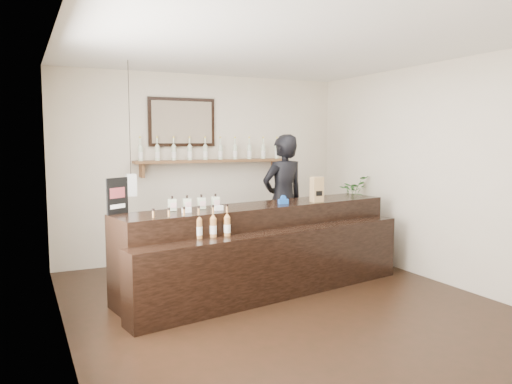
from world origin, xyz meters
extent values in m
plane|color=black|center=(0.00, 0.00, 0.00)|extent=(5.00, 5.00, 0.00)
plane|color=beige|center=(0.00, 2.50, 1.40)|extent=(4.50, 0.00, 4.50)
plane|color=beige|center=(0.00, -2.50, 1.40)|extent=(4.50, 0.00, 4.50)
plane|color=beige|center=(-2.25, 0.00, 1.40)|extent=(0.00, 5.00, 5.00)
plane|color=beige|center=(2.25, 0.00, 1.40)|extent=(0.00, 5.00, 5.00)
plane|color=white|center=(0.00, 0.00, 2.80)|extent=(5.00, 5.00, 0.00)
cube|color=brown|center=(0.10, 2.37, 1.50)|extent=(2.40, 0.25, 0.04)
cube|color=brown|center=(-0.98, 2.40, 1.38)|extent=(0.04, 0.20, 0.20)
cube|color=brown|center=(1.18, 2.40, 1.38)|extent=(0.04, 0.20, 0.20)
cube|color=black|center=(-0.35, 2.47, 2.08)|extent=(1.02, 0.04, 0.72)
cube|color=#4E4232|center=(-0.35, 2.44, 2.08)|extent=(0.92, 0.01, 0.62)
cube|color=white|center=(-1.30, 1.60, 1.25)|extent=(0.12, 0.12, 0.28)
cylinder|color=black|center=(-1.30, 1.60, 2.09)|extent=(0.01, 0.01, 1.41)
cylinder|color=beige|center=(-1.00, 2.37, 1.62)|extent=(0.07, 0.07, 0.20)
cone|color=beige|center=(-1.00, 2.37, 1.75)|extent=(0.07, 0.07, 0.05)
cylinder|color=beige|center=(-1.00, 2.37, 1.81)|extent=(0.02, 0.02, 0.07)
cylinder|color=gold|center=(-1.00, 2.37, 1.86)|extent=(0.03, 0.03, 0.02)
cylinder|color=white|center=(-1.00, 2.37, 1.60)|extent=(0.07, 0.07, 0.09)
cylinder|color=beige|center=(-0.76, 2.37, 1.62)|extent=(0.07, 0.07, 0.20)
cone|color=beige|center=(-0.76, 2.37, 1.75)|extent=(0.07, 0.07, 0.05)
cylinder|color=beige|center=(-0.76, 2.37, 1.81)|extent=(0.02, 0.02, 0.07)
cylinder|color=gold|center=(-0.76, 2.37, 1.86)|extent=(0.03, 0.03, 0.02)
cylinder|color=white|center=(-0.76, 2.37, 1.60)|extent=(0.07, 0.07, 0.09)
cylinder|color=beige|center=(-0.51, 2.37, 1.62)|extent=(0.07, 0.07, 0.20)
cone|color=beige|center=(-0.51, 2.37, 1.75)|extent=(0.07, 0.07, 0.05)
cylinder|color=beige|center=(-0.51, 2.37, 1.81)|extent=(0.02, 0.02, 0.07)
cylinder|color=gold|center=(-0.51, 2.37, 1.86)|extent=(0.03, 0.03, 0.02)
cylinder|color=white|center=(-0.51, 2.37, 1.60)|extent=(0.07, 0.07, 0.09)
cylinder|color=beige|center=(-0.27, 2.37, 1.62)|extent=(0.07, 0.07, 0.20)
cone|color=beige|center=(-0.27, 2.37, 1.75)|extent=(0.07, 0.07, 0.05)
cylinder|color=beige|center=(-0.27, 2.37, 1.81)|extent=(0.02, 0.02, 0.07)
cylinder|color=gold|center=(-0.27, 2.37, 1.86)|extent=(0.03, 0.03, 0.02)
cylinder|color=white|center=(-0.27, 2.37, 1.60)|extent=(0.07, 0.07, 0.09)
cylinder|color=beige|center=(-0.02, 2.37, 1.62)|extent=(0.07, 0.07, 0.20)
cone|color=beige|center=(-0.02, 2.37, 1.75)|extent=(0.07, 0.07, 0.05)
cylinder|color=beige|center=(-0.02, 2.37, 1.81)|extent=(0.02, 0.02, 0.07)
cylinder|color=gold|center=(-0.02, 2.37, 1.86)|extent=(0.03, 0.03, 0.02)
cylinder|color=white|center=(-0.02, 2.37, 1.60)|extent=(0.07, 0.07, 0.09)
cylinder|color=beige|center=(0.22, 2.37, 1.62)|extent=(0.07, 0.07, 0.20)
cone|color=beige|center=(0.22, 2.37, 1.75)|extent=(0.07, 0.07, 0.05)
cylinder|color=beige|center=(0.22, 2.37, 1.81)|extent=(0.02, 0.02, 0.07)
cylinder|color=gold|center=(0.22, 2.37, 1.86)|extent=(0.03, 0.03, 0.02)
cylinder|color=white|center=(0.22, 2.37, 1.60)|extent=(0.07, 0.07, 0.09)
cylinder|color=beige|center=(0.47, 2.37, 1.62)|extent=(0.07, 0.07, 0.20)
cone|color=beige|center=(0.47, 2.37, 1.75)|extent=(0.07, 0.07, 0.05)
cylinder|color=beige|center=(0.47, 2.37, 1.81)|extent=(0.02, 0.02, 0.07)
cylinder|color=gold|center=(0.47, 2.37, 1.86)|extent=(0.03, 0.03, 0.02)
cylinder|color=white|center=(0.47, 2.37, 1.60)|extent=(0.07, 0.07, 0.09)
cylinder|color=beige|center=(0.71, 2.37, 1.62)|extent=(0.07, 0.07, 0.20)
cone|color=beige|center=(0.71, 2.37, 1.75)|extent=(0.07, 0.07, 0.05)
cylinder|color=beige|center=(0.71, 2.37, 1.81)|extent=(0.02, 0.02, 0.07)
cylinder|color=gold|center=(0.71, 2.37, 1.86)|extent=(0.03, 0.03, 0.02)
cylinder|color=white|center=(0.71, 2.37, 1.60)|extent=(0.07, 0.07, 0.09)
cylinder|color=beige|center=(0.96, 2.37, 1.62)|extent=(0.07, 0.07, 0.20)
cone|color=beige|center=(0.96, 2.37, 1.75)|extent=(0.07, 0.07, 0.05)
cylinder|color=beige|center=(0.96, 2.37, 1.81)|extent=(0.02, 0.02, 0.07)
cylinder|color=gold|center=(0.96, 2.37, 1.86)|extent=(0.03, 0.03, 0.02)
cylinder|color=white|center=(0.96, 2.37, 1.60)|extent=(0.07, 0.07, 0.09)
cylinder|color=beige|center=(1.20, 2.37, 1.62)|extent=(0.07, 0.07, 0.20)
cone|color=beige|center=(1.20, 2.37, 1.75)|extent=(0.07, 0.07, 0.05)
cylinder|color=beige|center=(1.20, 2.37, 1.81)|extent=(0.02, 0.02, 0.07)
cylinder|color=gold|center=(1.20, 2.37, 1.86)|extent=(0.03, 0.03, 0.02)
cylinder|color=white|center=(1.20, 2.37, 1.60)|extent=(0.07, 0.07, 0.09)
cube|color=black|center=(0.09, 0.70, 0.51)|extent=(3.73, 1.27, 1.03)
cube|color=black|center=(0.09, 0.21, 0.39)|extent=(3.67, 0.95, 0.78)
cube|color=white|center=(-0.94, 0.46, 1.05)|extent=(0.10, 0.04, 0.05)
cube|color=white|center=(-0.56, 0.46, 1.05)|extent=(0.10, 0.04, 0.05)
cube|color=#DDE38A|center=(-1.62, 0.21, 0.84)|extent=(0.12, 0.12, 0.12)
cube|color=#DDE38A|center=(-1.62, 0.21, 0.96)|extent=(0.12, 0.12, 0.12)
cube|color=beige|center=(-1.04, 0.65, 1.10)|extent=(0.08, 0.08, 0.13)
cube|color=beige|center=(-1.04, 0.60, 1.10)|extent=(0.07, 0.00, 0.06)
cylinder|color=black|center=(-1.04, 0.65, 1.18)|extent=(0.02, 0.02, 0.03)
cube|color=beige|center=(-0.87, 0.65, 1.10)|extent=(0.08, 0.08, 0.13)
cube|color=beige|center=(-0.87, 0.60, 1.10)|extent=(0.07, 0.00, 0.06)
cylinder|color=black|center=(-0.87, 0.65, 1.18)|extent=(0.02, 0.02, 0.03)
cube|color=beige|center=(-0.70, 0.65, 1.10)|extent=(0.08, 0.08, 0.13)
cube|color=beige|center=(-0.70, 0.60, 1.10)|extent=(0.07, 0.00, 0.06)
cylinder|color=black|center=(-0.70, 0.65, 1.18)|extent=(0.02, 0.02, 0.03)
cube|color=beige|center=(-0.53, 0.65, 1.10)|extent=(0.08, 0.08, 0.13)
cube|color=beige|center=(-0.53, 0.60, 1.10)|extent=(0.07, 0.00, 0.06)
cylinder|color=black|center=(-0.53, 0.65, 1.18)|extent=(0.02, 0.02, 0.03)
cylinder|color=#AB7039|center=(-1.37, 0.21, 0.88)|extent=(0.07, 0.07, 0.20)
cone|color=#AB7039|center=(-1.37, 0.21, 1.01)|extent=(0.07, 0.07, 0.05)
cylinder|color=#AB7039|center=(-1.37, 0.21, 1.07)|extent=(0.02, 0.02, 0.07)
cylinder|color=black|center=(-1.37, 0.21, 1.11)|extent=(0.03, 0.03, 0.02)
cylinder|color=white|center=(-1.37, 0.21, 0.86)|extent=(0.07, 0.07, 0.09)
cylinder|color=#AB7039|center=(-1.21, 0.21, 0.88)|extent=(0.07, 0.07, 0.20)
cone|color=#AB7039|center=(-1.21, 0.21, 1.01)|extent=(0.07, 0.07, 0.05)
cylinder|color=#AB7039|center=(-1.21, 0.21, 1.07)|extent=(0.02, 0.02, 0.07)
cylinder|color=black|center=(-1.21, 0.21, 1.11)|extent=(0.03, 0.03, 0.02)
cylinder|color=white|center=(-1.21, 0.21, 0.86)|extent=(0.07, 0.07, 0.09)
cylinder|color=#AB7039|center=(-1.04, 0.21, 0.88)|extent=(0.07, 0.07, 0.20)
cone|color=#AB7039|center=(-1.04, 0.21, 1.01)|extent=(0.07, 0.07, 0.05)
cylinder|color=#AB7039|center=(-1.04, 0.21, 1.07)|extent=(0.02, 0.02, 0.07)
cylinder|color=black|center=(-1.04, 0.21, 1.11)|extent=(0.03, 0.03, 0.02)
cylinder|color=white|center=(-1.04, 0.21, 0.86)|extent=(0.07, 0.07, 0.09)
cylinder|color=#AB7039|center=(-0.88, 0.21, 0.88)|extent=(0.07, 0.07, 0.20)
cone|color=#AB7039|center=(-0.88, 0.21, 1.01)|extent=(0.07, 0.07, 0.05)
cylinder|color=#AB7039|center=(-0.88, 0.21, 1.07)|extent=(0.02, 0.02, 0.07)
cylinder|color=black|center=(-0.88, 0.21, 1.11)|extent=(0.03, 0.03, 0.02)
cylinder|color=white|center=(-0.88, 0.21, 0.86)|extent=(0.07, 0.07, 0.09)
cylinder|color=#AB7039|center=(-0.72, 0.21, 0.88)|extent=(0.07, 0.07, 0.20)
cone|color=#AB7039|center=(-0.72, 0.21, 1.01)|extent=(0.07, 0.07, 0.05)
cylinder|color=#AB7039|center=(-0.72, 0.21, 1.07)|extent=(0.02, 0.02, 0.07)
cylinder|color=black|center=(-0.72, 0.21, 1.11)|extent=(0.03, 0.03, 0.02)
cylinder|color=white|center=(-0.72, 0.21, 0.86)|extent=(0.07, 0.07, 0.09)
cylinder|color=#AB7039|center=(-0.56, 0.21, 0.88)|extent=(0.07, 0.07, 0.20)
cone|color=#AB7039|center=(-0.56, 0.21, 1.01)|extent=(0.07, 0.07, 0.05)
cylinder|color=#AB7039|center=(-0.56, 0.21, 1.07)|extent=(0.02, 0.02, 0.07)
cylinder|color=black|center=(-0.56, 0.21, 1.11)|extent=(0.03, 0.03, 0.02)
cylinder|color=white|center=(-0.56, 0.21, 0.86)|extent=(0.07, 0.07, 0.09)
cube|color=black|center=(-1.64, 0.68, 1.22)|extent=(0.25, 0.16, 0.39)
cube|color=maroon|center=(-1.64, 0.67, 1.25)|extent=(0.18, 0.10, 0.11)
cube|color=white|center=(-1.64, 0.67, 1.11)|extent=(0.18, 0.10, 0.04)
cube|color=#A3804F|center=(0.86, 0.64, 1.19)|extent=(0.15, 0.11, 0.32)
cube|color=black|center=(0.86, 0.58, 1.14)|extent=(0.09, 0.00, 0.06)
cube|color=#1952B4|center=(0.38, 0.66, 1.05)|extent=(0.13, 0.05, 0.06)
cylinder|color=#1952B4|center=(0.38, 0.66, 1.10)|extent=(0.07, 0.03, 0.07)
cube|color=brown|center=(2.00, 1.40, 0.40)|extent=(0.44, 0.58, 0.79)
imported|color=#346D2B|center=(2.00, 1.40, 1.03)|extent=(0.56, 0.53, 0.48)
imported|color=black|center=(0.87, 1.55, 1.07)|extent=(0.85, 0.62, 2.15)
camera|label=1|loc=(-2.60, -4.76, 1.82)|focal=35.00mm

